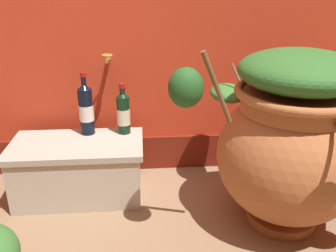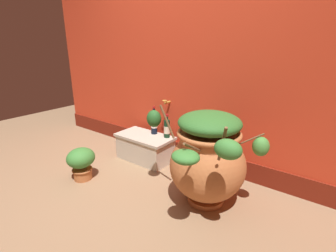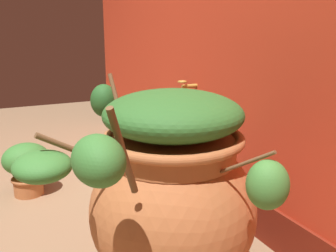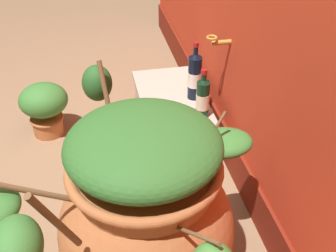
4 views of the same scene
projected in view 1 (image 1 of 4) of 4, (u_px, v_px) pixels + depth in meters
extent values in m
cube|color=maroon|center=(154.00, 152.00, 2.16)|extent=(4.40, 0.02, 0.21)
cylinder|color=#B28433|center=(108.00, 59.00, 1.88)|extent=(0.02, 0.10, 0.02)
torus|color=#B28433|center=(107.00, 55.00, 1.82)|extent=(0.06, 0.06, 0.01)
cylinder|color=#B26638|center=(280.00, 216.00, 1.72)|extent=(0.32, 0.32, 0.04)
ellipsoid|color=#B26638|center=(289.00, 156.00, 1.59)|extent=(0.64, 0.64, 0.60)
cylinder|color=#B26638|center=(297.00, 102.00, 1.50)|extent=(0.47, 0.47, 0.08)
torus|color=#B26638|center=(298.00, 93.00, 1.48)|extent=(0.53, 0.53, 0.04)
cylinder|color=brown|center=(217.00, 88.00, 1.36)|extent=(0.14, 0.05, 0.30)
ellipsoid|color=#235623|center=(186.00, 88.00, 1.31)|extent=(0.13, 0.12, 0.15)
cylinder|color=brown|center=(240.00, 83.00, 1.74)|extent=(0.08, 0.14, 0.18)
ellipsoid|color=#387A33|center=(228.00, 93.00, 1.83)|extent=(0.18, 0.24, 0.08)
ellipsoid|color=#2D6628|center=(301.00, 71.00, 1.45)|extent=(0.52, 0.52, 0.17)
cube|color=beige|center=(79.00, 169.00, 1.87)|extent=(0.64, 0.35, 0.30)
cube|color=#AEA592|center=(76.00, 145.00, 1.82)|extent=(0.67, 0.37, 0.03)
cylinder|color=black|center=(123.00, 115.00, 1.90)|extent=(0.07, 0.07, 0.20)
cone|color=black|center=(122.00, 95.00, 1.86)|extent=(0.07, 0.07, 0.04)
cylinder|color=black|center=(122.00, 90.00, 1.85)|extent=(0.03, 0.03, 0.07)
cylinder|color=maroon|center=(122.00, 86.00, 1.84)|extent=(0.03, 0.03, 0.02)
cylinder|color=beige|center=(124.00, 117.00, 1.90)|extent=(0.07, 0.07, 0.09)
cylinder|color=black|center=(86.00, 112.00, 1.88)|extent=(0.08, 0.08, 0.25)
cone|color=black|center=(84.00, 87.00, 1.83)|extent=(0.08, 0.08, 0.04)
cylinder|color=black|center=(84.00, 81.00, 1.82)|extent=(0.03, 0.03, 0.09)
cylinder|color=maroon|center=(83.00, 75.00, 1.81)|extent=(0.03, 0.03, 0.02)
cylinder|color=white|center=(86.00, 113.00, 1.88)|extent=(0.08, 0.08, 0.08)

